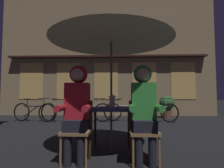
% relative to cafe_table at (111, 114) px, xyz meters
% --- Properties ---
extents(ground_plane, '(60.00, 60.00, 0.00)m').
position_rel_cafe_table_xyz_m(ground_plane, '(0.00, 0.00, -0.64)').
color(ground_plane, black).
extents(cafe_table, '(0.72, 0.72, 0.74)m').
position_rel_cafe_table_xyz_m(cafe_table, '(0.00, 0.00, 0.00)').
color(cafe_table, navy).
rests_on(cafe_table, ground_plane).
extents(patio_umbrella, '(2.10, 2.10, 2.31)m').
position_rel_cafe_table_xyz_m(patio_umbrella, '(0.00, 0.00, 1.42)').
color(patio_umbrella, '#4C4C51').
rests_on(patio_umbrella, ground_plane).
extents(lantern, '(0.11, 0.11, 0.23)m').
position_rel_cafe_table_xyz_m(lantern, '(0.02, -0.01, 0.22)').
color(lantern, white).
rests_on(lantern, cafe_table).
extents(chair_left, '(0.40, 0.40, 0.87)m').
position_rel_cafe_table_xyz_m(chair_left, '(-0.48, -0.37, -0.15)').
color(chair_left, olive).
rests_on(chair_left, ground_plane).
extents(chair_right, '(0.40, 0.40, 0.87)m').
position_rel_cafe_table_xyz_m(chair_right, '(0.48, -0.37, -0.15)').
color(chair_right, olive).
rests_on(chair_right, ground_plane).
extents(person_left_hooded, '(0.45, 0.56, 1.40)m').
position_rel_cafe_table_xyz_m(person_left_hooded, '(-0.48, -0.43, 0.21)').
color(person_left_hooded, black).
rests_on(person_left_hooded, ground_plane).
extents(person_right_hooded, '(0.45, 0.56, 1.40)m').
position_rel_cafe_table_xyz_m(person_right_hooded, '(0.48, -0.43, 0.21)').
color(person_right_hooded, black).
rests_on(person_right_hooded, ground_plane).
extents(shopfront_building, '(10.00, 0.93, 6.20)m').
position_rel_cafe_table_xyz_m(shopfront_building, '(-0.45, 5.40, 2.45)').
color(shopfront_building, '#937A56').
rests_on(shopfront_building, ground_plane).
extents(bicycle_nearest, '(1.66, 0.35, 0.84)m').
position_rel_cafe_table_xyz_m(bicycle_nearest, '(-2.90, 3.23, -0.29)').
color(bicycle_nearest, black).
rests_on(bicycle_nearest, ground_plane).
extents(bicycle_second, '(1.65, 0.43, 0.84)m').
position_rel_cafe_table_xyz_m(bicycle_second, '(-1.90, 3.19, -0.29)').
color(bicycle_second, black).
rests_on(bicycle_second, ground_plane).
extents(bicycle_third, '(1.67, 0.31, 0.84)m').
position_rel_cafe_table_xyz_m(bicycle_third, '(-0.94, 3.18, -0.29)').
color(bicycle_third, black).
rests_on(bicycle_third, ground_plane).
extents(bicycle_fourth, '(1.68, 0.08, 0.84)m').
position_rel_cafe_table_xyz_m(bicycle_fourth, '(0.42, 3.46, -0.29)').
color(bicycle_fourth, black).
rests_on(bicycle_fourth, ground_plane).
extents(bicycle_fifth, '(1.68, 0.19, 0.84)m').
position_rel_cafe_table_xyz_m(bicycle_fifth, '(1.39, 3.19, -0.29)').
color(bicycle_fifth, black).
rests_on(bicycle_fifth, ground_plane).
extents(potted_plant, '(0.60, 0.60, 0.92)m').
position_rel_cafe_table_xyz_m(potted_plant, '(2.12, 4.39, -0.09)').
color(potted_plant, brown).
rests_on(potted_plant, ground_plane).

